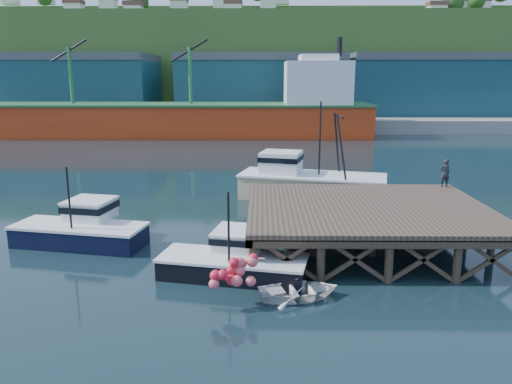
{
  "coord_description": "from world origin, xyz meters",
  "views": [
    {
      "loc": [
        0.15,
        -24.4,
        8.47
      ],
      "look_at": [
        -0.14,
        2.0,
        2.33
      ],
      "focal_mm": 35.0,
      "sensor_mm": 36.0,
      "label": 1
    }
  ],
  "objects_px": {
    "boat_navy": "(82,228)",
    "boat_black": "(235,259)",
    "trawler": "(309,179)",
    "dockworker": "(445,173)",
    "dinghy": "(299,290)"
  },
  "relations": [
    {
      "from": "boat_black",
      "to": "dockworker",
      "type": "bearing_deg",
      "value": 46.49
    },
    {
      "from": "boat_navy",
      "to": "boat_black",
      "type": "bearing_deg",
      "value": -15.77
    },
    {
      "from": "boat_navy",
      "to": "trawler",
      "type": "relative_size",
      "value": 0.66
    },
    {
      "from": "boat_black",
      "to": "trawler",
      "type": "xyz_separation_m",
      "value": [
        4.52,
        14.02,
        0.68
      ]
    },
    {
      "from": "dockworker",
      "to": "dinghy",
      "type": "bearing_deg",
      "value": 45.24
    },
    {
      "from": "trawler",
      "to": "dockworker",
      "type": "bearing_deg",
      "value": -23.25
    },
    {
      "from": "boat_black",
      "to": "dinghy",
      "type": "distance_m",
      "value": 3.55
    },
    {
      "from": "boat_navy",
      "to": "boat_black",
      "type": "distance_m",
      "value": 9.05
    },
    {
      "from": "trawler",
      "to": "dockworker",
      "type": "distance_m",
      "value": 9.43
    },
    {
      "from": "boat_navy",
      "to": "dockworker",
      "type": "bearing_deg",
      "value": 23.15
    },
    {
      "from": "boat_navy",
      "to": "dinghy",
      "type": "xyz_separation_m",
      "value": [
        10.71,
        -6.43,
        -0.52
      ]
    },
    {
      "from": "boat_black",
      "to": "dockworker",
      "type": "relative_size",
      "value": 4.06
    },
    {
      "from": "trawler",
      "to": "dockworker",
      "type": "xyz_separation_m",
      "value": [
        7.39,
        -5.65,
        1.54
      ]
    },
    {
      "from": "boat_black",
      "to": "trawler",
      "type": "distance_m",
      "value": 14.74
    },
    {
      "from": "boat_navy",
      "to": "trawler",
      "type": "xyz_separation_m",
      "value": [
        12.59,
        9.94,
        0.56
      ]
    }
  ]
}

